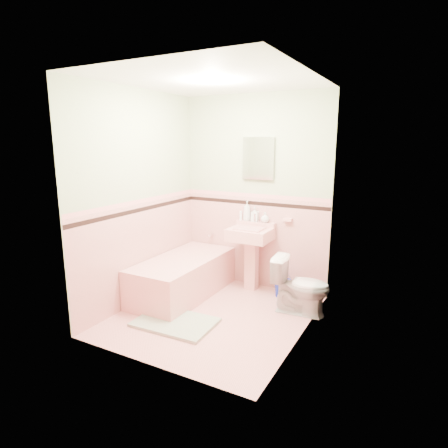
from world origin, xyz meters
The scene contains 32 objects.
floor centered at (0.00, 0.00, 0.00)m, with size 2.20×2.20×0.00m, color pink.
ceiling centered at (0.00, 0.00, 2.50)m, with size 2.20×2.20×0.00m, color white.
wall_back centered at (0.00, 1.10, 1.25)m, with size 2.50×2.50×0.00m, color #F1E2C4.
wall_front centered at (0.00, -1.10, 1.25)m, with size 2.50×2.50×0.00m, color #F1E2C4.
wall_left centered at (-1.00, 0.00, 1.25)m, with size 2.50×2.50×0.00m, color #F1E2C4.
wall_right centered at (1.00, 0.00, 1.25)m, with size 2.50×2.50×0.00m, color #F1E2C4.
wainscot_back centered at (0.00, 1.09, 0.60)m, with size 2.00×2.00×0.00m, color pink.
wainscot_front centered at (0.00, -1.09, 0.60)m, with size 2.00×2.00×0.00m, color pink.
wainscot_left centered at (-0.99, 0.00, 0.60)m, with size 2.20×2.20×0.00m, color pink.
wainscot_right centered at (0.99, 0.00, 0.60)m, with size 2.20×2.20×0.00m, color pink.
accent_back centered at (0.00, 1.08, 1.12)m, with size 2.00×2.00×0.00m, color black.
accent_front centered at (0.00, -1.08, 1.12)m, with size 2.00×2.00×0.00m, color black.
accent_left centered at (-0.98, 0.00, 1.12)m, with size 2.20×2.20×0.00m, color black.
accent_right centered at (0.98, 0.00, 1.12)m, with size 2.20×2.20×0.00m, color black.
cap_back centered at (0.00, 1.08, 1.22)m, with size 2.00×2.00×0.00m, color pink.
cap_front centered at (0.00, -1.08, 1.22)m, with size 2.00×2.00×0.00m, color pink.
cap_left centered at (-0.98, 0.00, 1.22)m, with size 2.20×2.20×0.00m, color pink.
cap_right centered at (0.98, 0.00, 1.22)m, with size 2.20×2.20×0.00m, color pink.
bathtub centered at (-0.63, 0.33, 0.23)m, with size 0.70×1.50×0.45m, color pink.
tub_faucet centered at (-0.63, 1.05, 0.63)m, with size 0.04×0.04×0.12m, color silver.
sink centered at (0.05, 0.86, 0.41)m, with size 0.53×0.48×0.83m, color pink, non-canonical shape.
sink_faucet centered at (0.05, 1.00, 0.95)m, with size 0.02×0.02×0.10m, color silver.
medicine_cabinet centered at (0.05, 1.07, 1.70)m, with size 0.42×0.04×0.53m, color white.
soap_dish centered at (0.47, 1.06, 0.95)m, with size 0.11×0.07×0.04m, color pink.
soap_bottle_left centered at (-0.08, 1.04, 1.02)m, with size 0.10×0.10×0.26m, color #B2B2B2.
soap_bottle_mid centered at (0.03, 1.04, 0.98)m, with size 0.09×0.09×0.19m, color #B2B2B2.
soap_bottle_right centered at (0.17, 1.04, 0.95)m, with size 0.10×0.10×0.13m, color #B2B2B2.
tube centered at (-0.17, 1.04, 0.95)m, with size 0.04×0.04×0.12m, color white.
toilet centered at (0.83, 0.52, 0.32)m, with size 0.36×0.63×0.64m, color white.
bucket centered at (0.50, 0.87, 0.11)m, with size 0.21×0.21×0.21m, color #10219D, non-canonical shape.
bath_mat centered at (-0.26, -0.38, 0.02)m, with size 0.84×0.56×0.03m, color gray.
shoe centered at (-0.37, -0.29, 0.06)m, with size 0.15×0.07×0.06m, color #BF1E59.
Camera 1 is at (1.96, -3.39, 1.90)m, focal length 30.23 mm.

